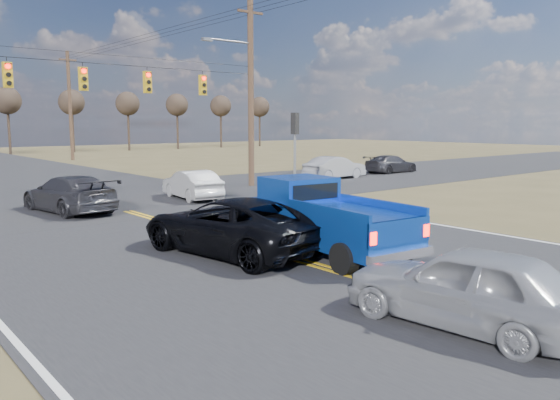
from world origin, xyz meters
TOP-DOWN VIEW (x-y plane):
  - ground at (0.00, 0.00)m, footprint 160.00×160.00m
  - road_main at (0.00, 10.00)m, footprint 14.00×120.00m
  - road_cross at (0.00, 18.00)m, footprint 120.00×12.00m
  - signal_gantry at (0.50, 17.79)m, footprint 19.60×4.83m
  - utility_poles at (0.00, 17.00)m, footprint 19.60×58.32m
  - treeline at (0.00, 26.96)m, footprint 87.00×117.80m
  - pickup_truck at (1.04, 4.18)m, footprint 2.49×5.32m
  - silver_suv at (-0.80, -1.09)m, footprint 2.12×4.31m
  - black_suv at (-0.80, 5.79)m, footprint 3.22×5.63m
  - white_car_queue at (3.78, 15.50)m, footprint 1.92×4.14m
  - dgrey_car_queue at (-1.74, 15.34)m, footprint 2.56×5.11m
  - cross_car_east_near at (15.28, 17.81)m, footprint 1.50×4.23m
  - cross_car_east_far at (21.27, 18.26)m, footprint 1.77×4.28m

SIDE VIEW (x-z plane):
  - ground at x=0.00m, z-range 0.00..0.00m
  - road_main at x=0.00m, z-range -0.01..0.01m
  - road_cross at x=0.00m, z-range -0.01..0.01m
  - cross_car_east_far at x=21.27m, z-range 0.00..1.24m
  - white_car_queue at x=3.78m, z-range 0.00..1.31m
  - cross_car_east_near at x=15.28m, z-range 0.00..1.39m
  - silver_suv at x=-0.80m, z-range 0.00..1.41m
  - dgrey_car_queue at x=-1.74m, z-range 0.00..1.42m
  - black_suv at x=-0.80m, z-range 0.00..1.48m
  - pickup_truck at x=1.04m, z-range -0.03..1.90m
  - signal_gantry at x=0.50m, z-range 0.06..10.06m
  - utility_poles at x=0.00m, z-range 0.23..10.23m
  - treeline at x=0.00m, z-range 2.00..9.40m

